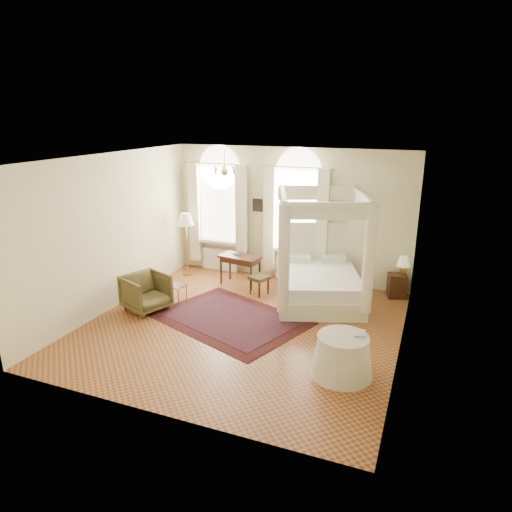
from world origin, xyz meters
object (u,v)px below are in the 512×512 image
(stool, at_px, (259,279))
(writing_desk, at_px, (240,260))
(side_table, at_px, (342,356))
(nightstand, at_px, (397,286))
(canopy_bed, at_px, (319,278))
(coffee_table, at_px, (174,286))
(floor_lamp, at_px, (186,222))
(armchair, at_px, (146,292))

(stool, bearing_deg, writing_desk, 148.09)
(side_table, bearing_deg, nightstand, 82.26)
(nightstand, distance_m, side_table, 3.76)
(nightstand, distance_m, stool, 3.17)
(canopy_bed, xyz_separation_m, nightstand, (1.60, 0.92, -0.28))
(coffee_table, xyz_separation_m, floor_lamp, (-0.56, 1.59, 1.07))
(coffee_table, bearing_deg, side_table, -22.04)
(nightstand, relative_size, coffee_table, 0.96)
(writing_desk, bearing_deg, coffee_table, -125.32)
(canopy_bed, relative_size, side_table, 2.70)
(armchair, xyz_separation_m, side_table, (4.44, -1.01, -0.05))
(nightstand, relative_size, side_table, 0.55)
(coffee_table, bearing_deg, nightstand, 23.41)
(writing_desk, distance_m, coffee_table, 1.79)
(coffee_table, xyz_separation_m, side_table, (4.18, -1.69, 0.01))
(canopy_bed, xyz_separation_m, stool, (-1.40, -0.09, -0.19))
(nightstand, relative_size, armchair, 0.65)
(writing_desk, height_order, armchair, armchair)
(floor_lamp, xyz_separation_m, side_table, (4.74, -3.29, -1.07))
(writing_desk, xyz_separation_m, coffee_table, (-1.02, -1.44, -0.31))
(stool, bearing_deg, floor_lamp, 165.61)
(nightstand, distance_m, coffee_table, 5.11)
(floor_lamp, bearing_deg, stool, -14.39)
(nightstand, bearing_deg, side_table, -97.74)
(canopy_bed, distance_m, stool, 1.42)
(stool, height_order, side_table, side_table)
(floor_lamp, bearing_deg, side_table, -34.76)
(stool, distance_m, side_table, 3.69)
(nightstand, bearing_deg, canopy_bed, -150.13)
(canopy_bed, xyz_separation_m, armchair, (-3.34, -1.80, -0.17))
(nightstand, relative_size, floor_lamp, 0.34)
(floor_lamp, bearing_deg, nightstand, 4.73)
(writing_desk, bearing_deg, side_table, -44.68)
(canopy_bed, relative_size, floor_lamp, 1.66)
(writing_desk, relative_size, coffee_table, 1.84)
(nightstand, xyz_separation_m, armchair, (-4.94, -2.71, 0.11))
(armchair, distance_m, floor_lamp, 2.51)
(canopy_bed, bearing_deg, nightstand, 29.87)
(writing_desk, distance_m, stool, 0.83)
(writing_desk, height_order, coffee_table, writing_desk)
(armchair, distance_m, side_table, 4.55)
(writing_desk, distance_m, armchair, 2.49)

